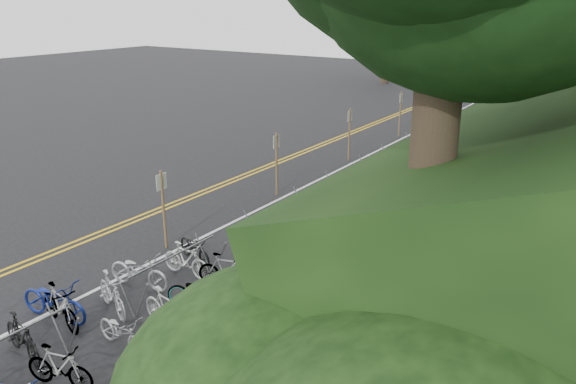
% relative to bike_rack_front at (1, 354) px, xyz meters
% --- Properties ---
extents(ground, '(120.00, 120.00, 0.00)m').
position_rel_bike_rack_front_xyz_m(ground, '(-2.86, 1.56, -0.83)').
color(ground, black).
rests_on(ground, ground).
extents(road_markings, '(7.47, 80.00, 0.01)m').
position_rel_bike_rack_front_xyz_m(road_markings, '(-2.23, 11.66, -0.83)').
color(road_markings, gold).
rests_on(road_markings, ground).
extents(red_curb, '(0.25, 28.00, 0.10)m').
position_rel_bike_rack_front_xyz_m(red_curb, '(2.84, 13.56, -0.78)').
color(red_curb, maroon).
rests_on(red_curb, ground).
extents(bike_rack_front, '(1.12, 2.98, 1.13)m').
position_rel_bike_rack_front_xyz_m(bike_rack_front, '(0.00, 0.00, 0.00)').
color(bike_rack_front, gray).
rests_on(bike_rack_front, ground).
extents(bike_racks_rest, '(1.14, 23.00, 1.17)m').
position_rel_bike_rack_front_xyz_m(bike_racks_rest, '(0.14, 14.56, 0.02)').
color(bike_racks_rest, gray).
rests_on(bike_racks_rest, ground).
extents(signposts_rest, '(0.08, 18.40, 2.50)m').
position_rel_bike_rack_front_xyz_m(signposts_rest, '(-2.26, 15.56, 0.60)').
color(signposts_rest, brown).
rests_on(signposts_rest, ground).
extents(bike_front, '(0.98, 2.05, 1.04)m').
position_rel_bike_rack_front_xyz_m(bike_front, '(-1.47, 2.13, -0.31)').
color(bike_front, navy).
rests_on(bike_front, ground).
extents(bike_valet, '(3.21, 9.64, 1.04)m').
position_rel_bike_rack_front_xyz_m(bike_valet, '(-0.00, 2.38, -0.35)').
color(bike_valet, navy).
rests_on(bike_valet, ground).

